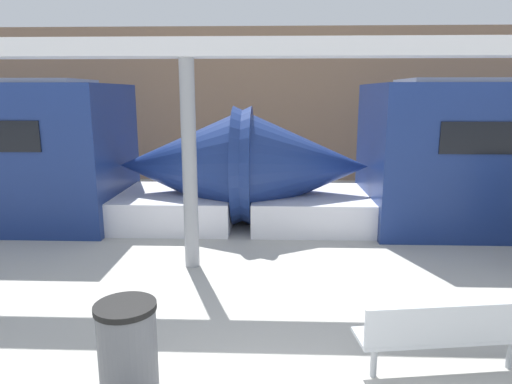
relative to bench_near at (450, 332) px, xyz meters
name	(u,v)px	position (x,y,z in m)	size (l,w,h in m)	color
station_wall	(273,105)	(-1.81, 11.08, 1.98)	(56.00, 0.20, 5.00)	#937051
bench_near	(450,332)	(0.00, 0.00, 0.00)	(1.93, 0.69, 0.86)	#ADB2B7
trash_bin	(128,347)	(-3.24, -0.33, -0.05)	(0.60, 0.60, 0.92)	#4C4F54
support_column_near	(190,167)	(-3.19, 3.03, 1.21)	(0.24, 0.24, 3.45)	gray
canopy_beam	(186,48)	(-3.19, 3.03, 3.07)	(28.00, 0.60, 0.28)	silver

